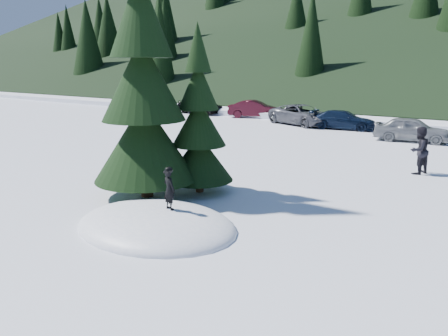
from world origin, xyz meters
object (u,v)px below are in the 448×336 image
Objects in this scene: spruce_short at (199,128)px; car_0 at (200,105)px; child_skier at (169,189)px; car_3 at (343,120)px; adult_0 at (419,150)px; spruce_tall at (143,91)px; car_1 at (255,109)px; car_2 at (302,115)px; car_4 at (412,129)px.

car_0 is at bearing 129.47° from spruce_short.
child_skier is 27.71m from car_0.
car_3 is (-3.28, 19.99, -0.38)m from child_skier.
adult_0 is at bearing 53.11° from spruce_short.
spruce_short reaches higher than adult_0.
spruce_tall is 25.11m from car_0.
car_1 is 1.00× the size of car_3.
car_2 is (10.53, -1.49, -0.04)m from car_0.
car_3 is at bearing -69.63° from child_skier.
adult_0 reaches higher than car_2.
child_skier reaches higher than car_3.
car_1 is 0.83× the size of car_2.
child_skier is at bearing -32.31° from spruce_tall.
spruce_tall is at bearing -14.77° from adult_0.
adult_0 is 19.58m from car_1.
car_1 is 1.07× the size of car_4.
adult_0 is 0.41× the size of car_0.
car_0 reaches higher than car_1.
spruce_short is at bearing 54.46° from spruce_tall.
car_4 is (4.88, -2.46, 0.06)m from car_3.
car_3 is (-0.81, 18.43, -2.71)m from spruce_tall.
car_0 is 10.64m from car_2.
spruce_short is 1.27× the size of car_3.
spruce_short is 1.22× the size of car_0.
adult_0 is at bearing -99.52° from child_skier.
car_2 is (-10.19, 10.53, -0.20)m from adult_0.
adult_0 reaches higher than car_1.
adult_0 is (6.16, 8.27, -2.41)m from spruce_tall.
car_0 reaches higher than car_2.
car_4 is at bearing -142.86° from adult_0.
spruce_short is 3.49m from child_skier.
car_1 is at bearing -80.75° from car_0.
child_skier is 0.26× the size of car_4.
car_4 is at bearing -96.80° from car_0.
car_1 reaches higher than car_4.
car_1 is 13.92m from car_4.
spruce_tall reaches higher than car_3.
car_1 is at bearing 62.55° from car_4.
car_2 is at bearing -91.76° from car_0.
adult_0 reaches higher than car_4.
spruce_short is 1.05× the size of car_2.
car_3 is at bearing -91.47° from car_0.
spruce_tall is at bearing -125.54° from spruce_short.
car_2 is 1.30× the size of car_4.
child_skier is 0.24× the size of car_1.
child_skier is at bearing 166.72° from car_4.
car_4 is (18.62, -4.33, -0.08)m from car_0.
spruce_tall is 2.11m from spruce_short.
car_4 is (13.13, -4.61, -0.02)m from car_1.
car_4 is at bearing -84.15° from child_skier.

